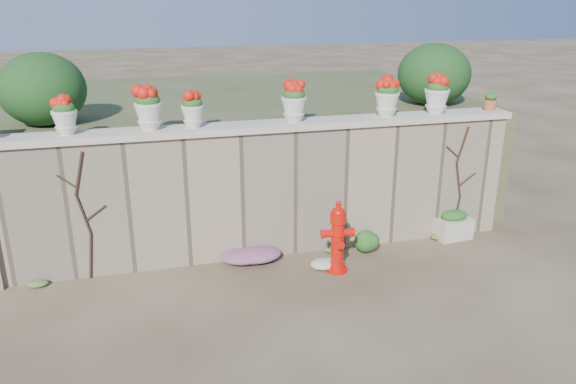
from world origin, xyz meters
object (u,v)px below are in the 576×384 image
object	(u,v)px
fire_hydrant	(338,237)
planter_box	(453,225)
urn_pot_0	(65,115)
terracotta_pot	(490,102)

from	to	relation	value
fire_hydrant	planter_box	xyz separation A→B (m)	(2.31, 0.64, -0.33)
urn_pot_0	terracotta_pot	xyz separation A→B (m)	(6.59, -0.00, -0.13)
urn_pot_0	terracotta_pot	world-z (taller)	urn_pot_0
urn_pot_0	terracotta_pot	distance (m)	6.59
terracotta_pot	planter_box	bearing A→B (deg)	-154.61
planter_box	urn_pot_0	distance (m)	6.32
urn_pot_0	terracotta_pot	bearing A→B (deg)	-0.00
urn_pot_0	planter_box	bearing A→B (deg)	-2.95
planter_box	terracotta_pot	size ratio (longest dim) A/B	2.21
fire_hydrant	urn_pot_0	world-z (taller)	urn_pot_0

